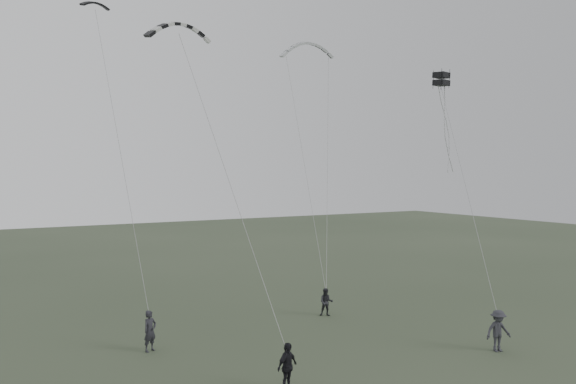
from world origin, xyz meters
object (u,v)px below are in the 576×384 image
flyer_center (287,367)px  kite_box (441,79)px  kite_striped (179,24)px  kite_pale_large (307,43)px  kite_dark_small (95,3)px  flyer_left (150,331)px  flyer_right (326,302)px  flyer_far (498,331)px

flyer_center → kite_box: size_ratio=2.38×
kite_striped → kite_pale_large: bearing=41.9°
kite_striped → kite_box: (15.29, -1.13, -1.39)m
flyer_center → kite_dark_small: (-3.88, 14.59, 16.68)m
kite_pale_large → flyer_left: bearing=-124.5°
kite_striped → kite_box: bearing=0.6°
kite_pale_large → kite_striped: bearing=-121.0°
flyer_left → kite_striped: kite_striped is taller
flyer_right → kite_dark_small: size_ratio=1.01×
flyer_center → kite_dark_small: kite_dark_small is taller
flyer_right → kite_striped: size_ratio=0.54×
flyer_center → kite_dark_small: 22.50m
kite_box → flyer_far: bearing=-126.3°
flyer_right → kite_pale_large: (3.97, 8.40, 16.73)m
kite_striped → flyer_center: bearing=-70.6°
flyer_center → flyer_left: bearing=92.3°
flyer_left → kite_striped: size_ratio=0.64×
flyer_right → flyer_center: (-7.38, -8.33, 0.11)m
flyer_far → kite_box: bearing=80.5°
kite_pale_large → flyer_far: bearing=-70.4°
flyer_far → kite_pale_large: (0.73, 17.60, 16.57)m
flyer_right → flyer_far: flyer_far is taller
kite_striped → kite_box: size_ratio=3.90×
flyer_right → kite_pale_large: size_ratio=0.40×
flyer_left → kite_dark_small: bearing=70.2°
flyer_right → kite_box: size_ratio=2.09×
flyer_right → kite_striped: bearing=-137.2°
kite_dark_small → kite_striped: (2.11, -7.78, -2.65)m
flyer_far → flyer_center: bearing=-170.3°
flyer_far → kite_pale_large: 24.18m
flyer_center → kite_pale_large: kite_pale_large is taller
kite_dark_small → kite_box: 19.97m
kite_box → flyer_center: bearing=-169.6°
kite_pale_large → kite_box: (2.17, -11.05, -3.98)m
flyer_center → kite_striped: bearing=83.2°
flyer_left → flyer_right: 10.58m
flyer_right → kite_box: (6.14, -2.65, 12.75)m
flyer_center → kite_box: 19.36m
kite_dark_small → kite_pale_large: (15.23, 2.13, -0.06)m
flyer_right → flyer_center: flyer_center is taller
kite_dark_small → flyer_left: bearing=-96.4°
flyer_left → kite_box: size_ratio=2.48×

